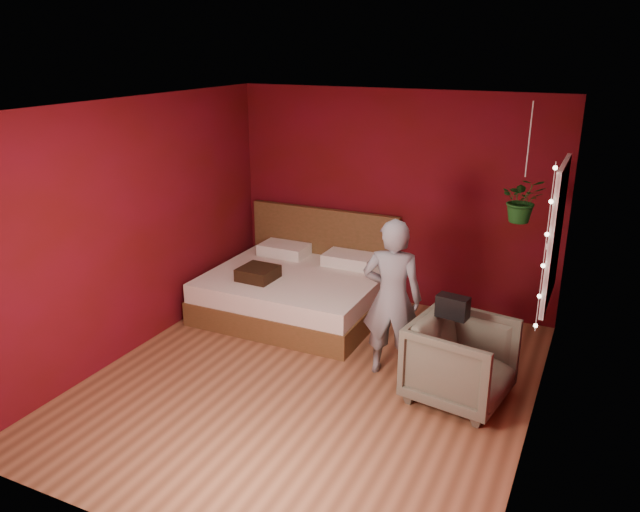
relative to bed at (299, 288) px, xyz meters
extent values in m
plane|color=#985D3D|center=(0.87, -1.44, -0.29)|extent=(4.50, 4.50, 0.00)
cube|color=#610A19|center=(0.87, 0.82, 1.01)|extent=(4.00, 0.02, 2.60)
cube|color=#610A19|center=(0.87, -3.70, 1.01)|extent=(4.00, 0.02, 2.60)
cube|color=#610A19|center=(-1.14, -1.44, 1.01)|extent=(0.02, 4.50, 2.60)
cube|color=#610A19|center=(2.88, -1.44, 1.01)|extent=(0.02, 4.50, 2.60)
cube|color=white|center=(0.87, -1.44, 2.32)|extent=(4.00, 4.50, 0.02)
cube|color=white|center=(2.84, -0.54, 1.21)|extent=(0.04, 0.97, 1.27)
cube|color=black|center=(2.83, -0.54, 1.21)|extent=(0.02, 0.85, 1.15)
cube|color=white|center=(2.82, -0.54, 1.21)|extent=(0.03, 0.05, 1.15)
cube|color=white|center=(2.82, -0.54, 1.21)|extent=(0.03, 0.85, 0.05)
cylinder|color=silver|center=(2.81, -1.06, 1.21)|extent=(0.01, 0.01, 1.45)
sphere|color=#FFF2CC|center=(2.81, -1.06, 0.54)|extent=(0.04, 0.04, 0.04)
sphere|color=#FFF2CC|center=(2.81, -1.06, 0.81)|extent=(0.04, 0.04, 0.04)
sphere|color=#FFF2CC|center=(2.81, -1.06, 1.08)|extent=(0.04, 0.04, 0.04)
sphere|color=#FFF2CC|center=(2.81, -1.06, 1.35)|extent=(0.04, 0.04, 0.04)
sphere|color=#FFF2CC|center=(2.81, -1.06, 1.62)|extent=(0.04, 0.04, 0.04)
sphere|color=#FFF2CC|center=(2.81, -1.06, 1.89)|extent=(0.04, 0.04, 0.04)
cube|color=brown|center=(0.00, -0.09, -0.15)|extent=(2.01, 1.71, 0.28)
cube|color=white|center=(0.00, -0.09, 0.10)|extent=(1.97, 1.68, 0.22)
cube|color=brown|center=(0.00, 0.72, 0.27)|extent=(2.01, 0.08, 1.11)
cube|color=white|center=(-0.45, 0.48, 0.29)|extent=(0.60, 0.38, 0.14)
cube|color=white|center=(0.45, 0.48, 0.29)|extent=(0.60, 0.38, 0.14)
imported|color=slate|center=(1.49, -0.94, 0.50)|extent=(0.63, 0.47, 1.57)
imported|color=#6B6A54|center=(2.22, -1.14, 0.10)|extent=(0.97, 0.95, 0.77)
cube|color=black|center=(2.10, -1.08, 0.58)|extent=(0.30, 0.18, 0.20)
cube|color=#301D10|center=(-0.31, -0.41, 0.29)|extent=(0.41, 0.41, 0.14)
cylinder|color=silver|center=(2.49, -0.17, 1.96)|extent=(0.01, 0.01, 0.69)
imported|color=#1B5418|center=(2.49, -0.17, 1.40)|extent=(0.46, 0.42, 0.44)
camera|label=1|loc=(3.22, -6.18, 2.82)|focal=35.00mm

